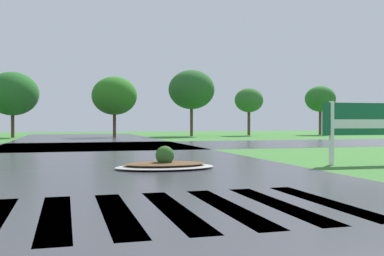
{
  "coord_description": "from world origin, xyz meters",
  "views": [
    {
      "loc": [
        -1.66,
        -2.55,
        1.4
      ],
      "look_at": [
        1.52,
        8.86,
        1.23
      ],
      "focal_mm": 42.7,
      "sensor_mm": 36.0,
      "label": 1
    }
  ],
  "objects": [
    {
      "name": "median_island",
      "position": [
        1.18,
        10.64,
        0.14
      ],
      "size": [
        2.96,
        1.8,
        0.68
      ],
      "color": "#9E9B93",
      "rests_on": "ground"
    },
    {
      "name": "estate_billboard",
      "position": [
        7.73,
        10.38,
        1.38
      ],
      "size": [
        2.83,
        0.2,
        2.06
      ],
      "rotation": [
        0.0,
        0.0,
        3.11
      ],
      "color": "white",
      "rests_on": "ground"
    },
    {
      "name": "asphalt_cross_road",
      "position": [
        0.0,
        23.92,
        0.0
      ],
      "size": [
        90.0,
        9.69,
        0.01
      ],
      "primitive_type": "cube",
      "color": "#35353A",
      "rests_on": "ground"
    },
    {
      "name": "crosswalk_stripes",
      "position": [
        -0.0,
        4.48,
        0.0
      ],
      "size": [
        5.85,
        3.55,
        0.01
      ],
      "color": "white",
      "rests_on": "ground"
    },
    {
      "name": "asphalt_roadway",
      "position": [
        0.0,
        10.0,
        0.0
      ],
      "size": [
        10.77,
        80.0,
        0.01
      ],
      "primitive_type": "cube",
      "color": "#35353A",
      "rests_on": "ground"
    },
    {
      "name": "background_treeline",
      "position": [
        3.49,
        39.09,
        3.87
      ],
      "size": [
        39.04,
        5.6,
        6.32
      ],
      "color": "#4C3823",
      "rests_on": "ground"
    }
  ]
}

